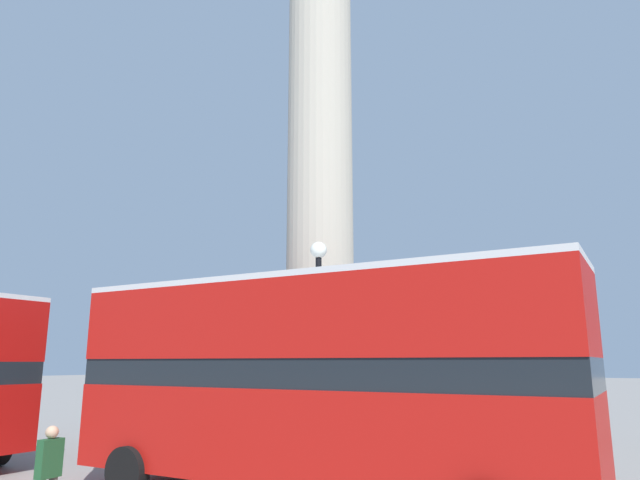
{
  "coord_description": "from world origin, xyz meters",
  "views": [
    {
      "loc": [
        8.84,
        -15.81,
        2.68
      ],
      "look_at": [
        0.0,
        0.0,
        6.58
      ],
      "focal_mm": 32.0,
      "sensor_mm": 36.0,
      "label": 1
    }
  ],
  "objects_px": {
    "monument_column": "(320,194)",
    "street_lamp": "(319,353)",
    "bus_b": "(312,376)",
    "pedestrian_near_lamp": "(48,471)"
  },
  "relations": [
    {
      "from": "bus_b",
      "to": "street_lamp",
      "type": "bearing_deg",
      "value": 114.8
    },
    {
      "from": "monument_column",
      "to": "street_lamp",
      "type": "distance_m",
      "value": 7.29
    },
    {
      "from": "street_lamp",
      "to": "pedestrian_near_lamp",
      "type": "bearing_deg",
      "value": -118.01
    },
    {
      "from": "monument_column",
      "to": "pedestrian_near_lamp",
      "type": "relative_size",
      "value": 13.34
    },
    {
      "from": "pedestrian_near_lamp",
      "to": "bus_b",
      "type": "bearing_deg",
      "value": 133.92
    },
    {
      "from": "monument_column",
      "to": "street_lamp",
      "type": "xyz_separation_m",
      "value": [
        2.44,
        -4.43,
        -5.25
      ]
    },
    {
      "from": "bus_b",
      "to": "pedestrian_near_lamp",
      "type": "height_order",
      "value": "bus_b"
    },
    {
      "from": "street_lamp",
      "to": "pedestrian_near_lamp",
      "type": "distance_m",
      "value": 5.73
    },
    {
      "from": "street_lamp",
      "to": "bus_b",
      "type": "bearing_deg",
      "value": -65.8
    },
    {
      "from": "street_lamp",
      "to": "pedestrian_near_lamp",
      "type": "height_order",
      "value": "street_lamp"
    }
  ]
}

